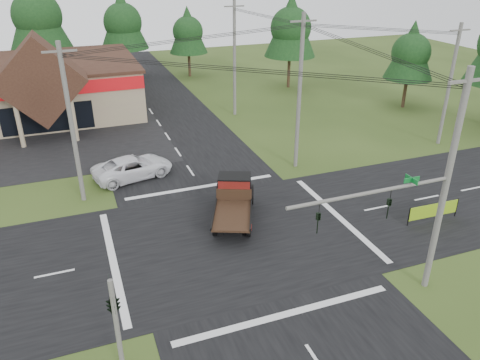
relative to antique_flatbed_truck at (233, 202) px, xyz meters
name	(u,v)px	position (x,y,z in m)	size (l,w,h in m)	color
ground	(234,237)	(-0.64, -1.93, -1.27)	(120.00, 120.00, 0.00)	#2D3F16
road_ns	(234,237)	(-0.64, -1.93, -1.26)	(12.00, 120.00, 0.02)	black
road_ew	(234,237)	(-0.64, -1.93, -1.26)	(120.00, 12.00, 0.02)	black
parking_apron	(0,153)	(-14.64, 17.07, -1.25)	(28.00, 14.00, 0.02)	black
traffic_signal_mast	(411,215)	(5.18, -9.43, 3.16)	(8.12, 0.24, 7.00)	#595651
traffic_signal_corner	(112,296)	(-8.14, -9.25, 2.26)	(0.53, 2.48, 4.40)	#595651
utility_pole_nr	(446,185)	(6.86, -9.43, 4.37)	(2.00, 0.30, 11.00)	#595651
utility_pole_nw	(72,124)	(-8.64, 6.07, 4.12)	(2.00, 0.30, 10.50)	#595651
utility_pole_ne	(299,93)	(7.36, 6.07, 4.62)	(2.00, 0.30, 11.50)	#595651
utility_pole_far	(449,85)	(21.36, 6.07, 3.97)	(2.00, 0.30, 10.20)	#595651
utility_pole_n	(235,58)	(7.36, 20.07, 4.47)	(2.00, 0.30, 11.20)	#595651
tree_row_c	(36,13)	(-10.64, 39.07, 7.45)	(7.28, 7.28, 13.13)	#332316
tree_row_d	(122,20)	(-0.64, 40.07, 6.11)	(6.16, 6.16, 11.11)	#332316
tree_row_e	(188,30)	(7.36, 38.07, 4.76)	(5.04, 5.04, 9.09)	#332316
tree_side_ne	(291,26)	(17.36, 28.07, 6.11)	(6.16, 6.16, 11.11)	#332316
tree_side_e_near	(411,51)	(25.36, 16.07, 4.76)	(5.04, 5.04, 9.09)	#332316
antique_flatbed_truck	(233,202)	(0.00, 0.00, 0.00)	(2.32, 6.07, 2.54)	#61150D
roadside_banner	(433,212)	(11.55, -4.48, -0.64)	(3.69, 0.11, 1.26)	#78A415
white_pickup	(133,167)	(-4.89, 8.44, -0.45)	(2.70, 5.87, 1.63)	white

